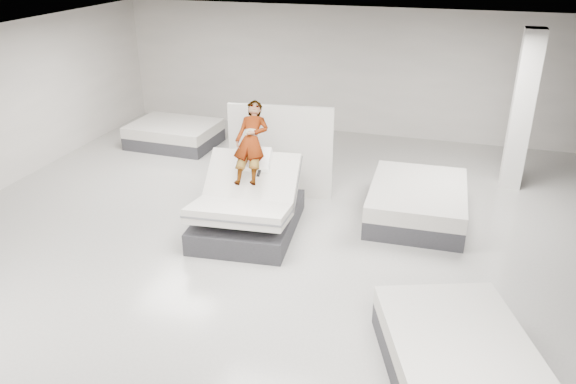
% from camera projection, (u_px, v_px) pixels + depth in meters
% --- Properties ---
extents(room, '(14.00, 14.04, 3.20)m').
position_uv_depth(room, '(252.00, 173.00, 8.19)').
color(room, '#BAB8B0').
rests_on(room, ground).
extents(hero_bed, '(1.82, 2.30, 1.37)m').
position_uv_depth(hero_bed, '(248.00, 209.00, 9.74)').
color(hero_bed, '#37363B').
rests_on(hero_bed, floor).
extents(person, '(0.69, 1.45, 1.26)m').
position_uv_depth(person, '(251.00, 156.00, 9.67)').
color(person, slate).
rests_on(person, hero_bed).
extents(remote, '(0.06, 0.15, 0.08)m').
position_uv_depth(remote, '(259.00, 173.00, 9.39)').
color(remote, black).
rests_on(remote, person).
extents(divider_panel, '(2.03, 0.35, 1.85)m').
position_uv_depth(divider_panel, '(280.00, 152.00, 10.90)').
color(divider_panel, white).
rests_on(divider_panel, floor).
extents(flat_bed_right_far, '(1.75, 2.30, 0.62)m').
position_uv_depth(flat_bed_right_far, '(417.00, 202.00, 10.26)').
color(flat_bed_right_far, '#37363B').
rests_on(flat_bed_right_far, floor).
extents(flat_bed_right_near, '(2.18, 2.49, 0.57)m').
position_uv_depth(flat_bed_right_near, '(456.00, 355.00, 6.55)').
color(flat_bed_right_near, '#37363B').
rests_on(flat_bed_right_near, floor).
extents(flat_bed_left_far, '(2.09, 1.60, 0.56)m').
position_uv_depth(flat_bed_left_far, '(174.00, 134.00, 13.87)').
color(flat_bed_left_far, '#37363B').
rests_on(flat_bed_left_far, floor).
extents(column, '(0.40, 0.40, 3.20)m').
position_uv_depth(column, '(522.00, 111.00, 11.05)').
color(column, white).
rests_on(column, floor).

